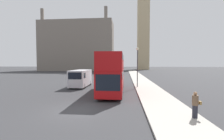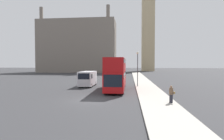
# 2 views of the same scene
# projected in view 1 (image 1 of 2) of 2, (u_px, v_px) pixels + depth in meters

# --- Properties ---
(ground_plane) EXTENTS (300.00, 300.00, 0.00)m
(ground_plane) POSITION_uv_depth(u_px,v_px,m) (76.00, 110.00, 11.05)
(ground_plane) COLOR #333335
(sidewalk_strip) EXTENTS (3.45, 120.00, 0.15)m
(sidewalk_strip) POSITION_uv_depth(u_px,v_px,m) (170.00, 112.00, 10.45)
(sidewalk_strip) COLOR #ADA89E
(sidewalk_strip) RESTS_ON ground_plane
(clock_tower) EXTENTS (6.85, 7.02, 59.35)m
(clock_tower) POSITION_uv_depth(u_px,v_px,m) (143.00, 16.00, 85.00)
(clock_tower) COLOR tan
(clock_tower) RESTS_ON ground_plane
(building_block_distant) EXTENTS (34.45, 12.44, 28.42)m
(building_block_distant) POSITION_uv_depth(u_px,v_px,m) (77.00, 47.00, 72.67)
(building_block_distant) COLOR slate
(building_block_distant) RESTS_ON ground_plane
(red_double_decker_bus) EXTENTS (2.51, 10.16, 4.54)m
(red_double_decker_bus) POSITION_uv_depth(u_px,v_px,m) (113.00, 71.00, 18.03)
(red_double_decker_bus) COLOR #A80F11
(red_double_decker_bus) RESTS_ON ground_plane
(white_van) EXTENTS (2.17, 5.23, 2.49)m
(white_van) POSITION_uv_depth(u_px,v_px,m) (81.00, 78.00, 22.14)
(white_van) COLOR silver
(white_van) RESTS_ON ground_plane
(pedestrian) EXTENTS (0.52, 0.36, 1.60)m
(pedestrian) POSITION_uv_depth(u_px,v_px,m) (195.00, 105.00, 9.09)
(pedestrian) COLOR #23232D
(pedestrian) RESTS_ON sidewalk_strip
(street_lamp) EXTENTS (0.36, 0.36, 5.56)m
(street_lamp) POSITION_uv_depth(u_px,v_px,m) (137.00, 61.00, 20.98)
(street_lamp) COLOR #38383D
(street_lamp) RESTS_ON sidewalk_strip
(parked_sedan) EXTENTS (1.78, 4.48, 1.48)m
(parked_sedan) POSITION_uv_depth(u_px,v_px,m) (106.00, 73.00, 44.39)
(parked_sedan) COLOR navy
(parked_sedan) RESTS_ON ground_plane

